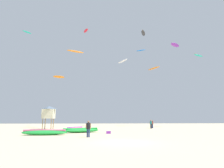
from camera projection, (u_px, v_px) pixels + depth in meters
ground_plane at (125, 142)px, 14.74m from camera, size 120.00×120.00×0.00m
person_foreground at (88, 128)px, 19.09m from camera, size 0.53×0.38×1.66m
person_midground at (152, 123)px, 37.90m from camera, size 0.36×0.47×1.61m
person_left at (151, 123)px, 36.02m from camera, size 0.44×0.41×1.67m
kite_grounded_near at (44, 132)px, 21.55m from camera, size 5.25×1.63×0.67m
kite_grounded_mid at (75, 128)px, 31.93m from camera, size 3.17×4.10×0.48m
kite_grounded_far at (81, 130)px, 25.34m from camera, size 5.40×3.36×0.62m
lifeguard_tower at (49, 112)px, 33.91m from camera, size 2.30×2.30×4.15m
cooler_box at (109, 132)px, 23.44m from camera, size 0.56×0.36×0.32m
kite_aloft_0 at (59, 77)px, 45.81m from camera, size 2.88×1.85×0.65m
kite_aloft_1 at (75, 51)px, 40.32m from camera, size 3.89×2.55×0.67m
kite_aloft_2 at (175, 45)px, 55.34m from camera, size 3.93×3.22×0.95m
kite_aloft_3 at (86, 31)px, 54.73m from camera, size 1.87×2.95×0.30m
kite_aloft_4 at (141, 50)px, 60.04m from camera, size 3.15×2.27×0.68m
kite_aloft_5 at (123, 61)px, 50.19m from camera, size 3.11×4.45×0.83m
kite_aloft_6 at (27, 32)px, 47.10m from camera, size 2.03×2.20×0.29m
kite_aloft_7 at (154, 68)px, 50.49m from camera, size 3.13×4.17×0.83m
kite_aloft_8 at (198, 55)px, 45.44m from camera, size 3.23×2.39×0.51m
kite_aloft_9 at (143, 33)px, 42.39m from camera, size 1.67×3.04×0.46m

